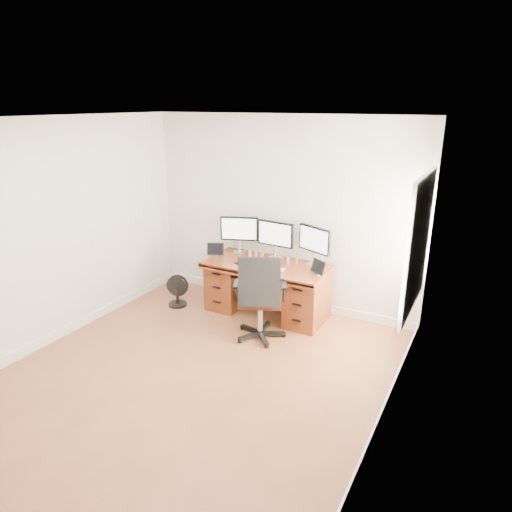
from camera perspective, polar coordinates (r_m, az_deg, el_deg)
The scene contains 21 objects.
ground at distance 5.17m, azimuth -8.15°, elevation -14.83°, with size 4.50×4.50×0.00m, color brown.
back_wall at distance 6.43m, azimuth 3.17°, elevation 5.27°, with size 4.00×0.10×2.70m, color white.
right_wall at distance 3.88m, azimuth 16.55°, elevation -4.66°, with size 0.10×4.50×2.70m.
desk at distance 6.37m, azimuth 1.41°, elevation -3.83°, with size 1.70×0.80×0.75m.
office_chair at distance 5.70m, azimuth 0.51°, elevation -6.96°, with size 0.80×0.80×1.14m.
floor_fan at distance 6.76m, azimuth -9.85°, elevation -4.35°, with size 0.32×0.27×0.47m.
monitor_left at distance 6.60m, azimuth -2.10°, elevation 3.28°, with size 0.53×0.22×0.53m.
monitor_center at distance 6.34m, azimuth 2.43°, elevation 2.62°, with size 0.55×0.15×0.53m.
monitor_right at distance 6.12m, azimuth 7.32°, elevation 1.89°, with size 0.52×0.25×0.53m.
tablet_left at distance 6.53m, azimuth -5.14°, elevation 0.73°, with size 0.25×0.16×0.19m.
tablet_right at distance 5.86m, azimuth 7.73°, elevation -1.50°, with size 0.24×0.18×0.19m.
keyboard at distance 6.06m, azimuth 0.12°, elevation -1.42°, with size 0.28×0.12×0.01m, color white.
trackpad at distance 5.98m, azimuth 3.04°, elevation -1.74°, with size 0.12×0.12×0.01m, color #B6B8BD.
drawing_tablet at distance 6.19m, azimuth -1.76°, elevation -0.99°, with size 0.20×0.12×0.01m, color black.
phone at distance 6.14m, azimuth 1.48°, elevation -1.15°, with size 0.14×0.07×0.01m, color black.
figurine_yellow at distance 6.47m, azimuth -0.77°, elevation 0.33°, with size 0.04×0.04×0.09m.
figurine_purple at distance 6.43m, azimuth 0.01°, elevation 0.20°, with size 0.04×0.04×0.09m.
figurine_pink at distance 6.38m, azimuth 0.83°, elevation 0.06°, with size 0.04×0.04×0.09m.
figurine_orange at distance 6.28m, azimuth 2.86°, elevation -0.29°, with size 0.04×0.04×0.09m.
figurine_blue at distance 6.22m, azimuth 4.01°, elevation -0.48°, with size 0.04×0.04×0.09m.
figurine_brown at distance 6.17m, azimuth 5.11°, elevation -0.67°, with size 0.04×0.04×0.09m.
Camera 1 is at (2.64, -3.42, 2.84)m, focal length 32.00 mm.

